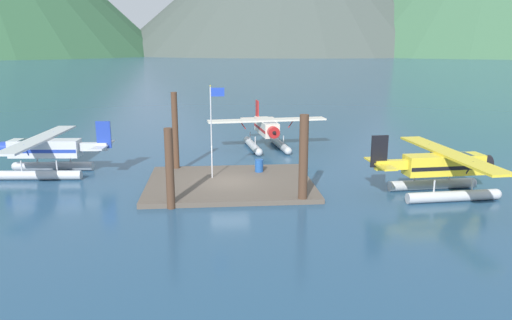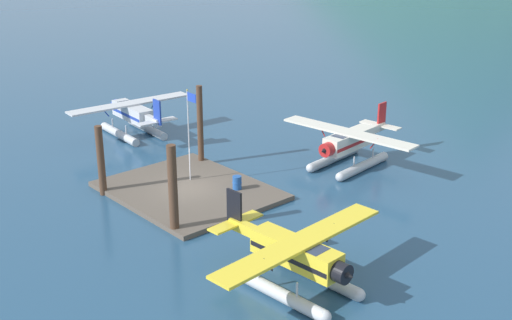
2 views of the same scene
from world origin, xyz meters
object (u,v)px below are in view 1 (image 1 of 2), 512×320
Objects in this scene: seaplane_cream_bow_right at (267,131)px; seaplane_silver_port_fwd at (45,153)px; flagpole at (213,121)px; fuel_drum at (259,166)px; seaplane_yellow_stbd_aft at (444,170)px.

seaplane_cream_bow_right and seaplane_silver_port_fwd have the same top height.
flagpole is 11.68m from seaplane_cream_bow_right.
seaplane_cream_bow_right is at bearing 65.88° from flagpole.
seaplane_cream_bow_right is 18.11m from seaplane_silver_port_fwd.
flagpole reaches higher than fuel_drum.
flagpole is 0.59× the size of seaplane_silver_port_fwd.
fuel_drum is (3.16, 1.30, -3.39)m from flagpole.
flagpole is at bearing -157.58° from fuel_drum.
seaplane_silver_port_fwd is at bearing 174.16° from fuel_drum.
fuel_drum is at bearing -5.84° from seaplane_silver_port_fwd.
seaplane_silver_port_fwd is (-25.70, 6.96, 0.00)m from seaplane_yellow_stbd_aft.
seaplane_yellow_stbd_aft is at bearing -16.54° from flagpole.
seaplane_silver_port_fwd is (-11.80, 2.83, -2.55)m from flagpole.
seaplane_cream_bow_right is 1.00× the size of seaplane_silver_port_fwd.
seaplane_cream_bow_right is 17.22m from seaplane_yellow_stbd_aft.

